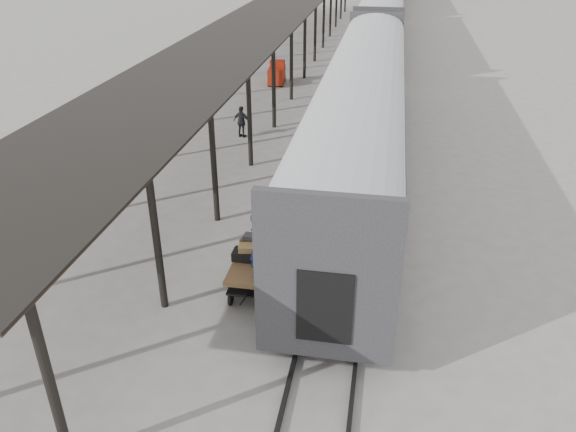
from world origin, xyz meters
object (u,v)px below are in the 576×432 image
(luggage_tug, at_px, (277,74))
(pedestrian, at_px, (242,122))
(porter, at_px, (259,245))
(baggage_cart, at_px, (256,267))

(luggage_tug, xyz_separation_m, pedestrian, (0.26, -9.87, 0.11))
(porter, bearing_deg, luggage_tug, 31.05)
(baggage_cart, distance_m, pedestrian, 12.46)
(porter, height_order, pedestrian, porter)
(luggage_tug, xyz_separation_m, porter, (3.99, -22.48, 1.12))
(baggage_cart, height_order, luggage_tug, luggage_tug)
(luggage_tug, distance_m, pedestrian, 9.87)
(porter, distance_m, pedestrian, 13.19)
(baggage_cart, distance_m, porter, 1.32)
(porter, bearing_deg, pedestrian, 37.45)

